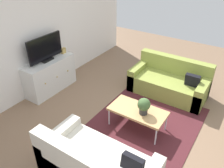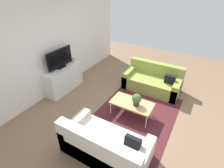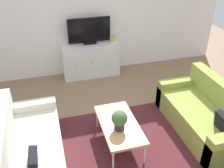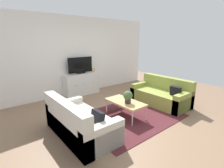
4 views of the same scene
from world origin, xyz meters
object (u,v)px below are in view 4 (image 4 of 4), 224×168
(flat_screen_tv, at_px, (80,65))
(couch_right_side, at_px, (162,95))
(couch_left_side, at_px, (78,124))
(potted_plant, at_px, (128,96))
(coffee_table, at_px, (125,102))
(mantel_clock, at_px, (93,70))
(tv_console, at_px, (82,84))

(flat_screen_tv, bearing_deg, couch_right_side, -58.90)
(couch_right_side, relative_size, flat_screen_tv, 1.86)
(couch_left_side, xyz_separation_m, potted_plant, (1.34, -0.08, 0.31))
(coffee_table, distance_m, potted_plant, 0.24)
(potted_plant, height_order, mantel_clock, mantel_clock)
(tv_console, distance_m, mantel_clock, 0.67)
(coffee_table, relative_size, tv_console, 0.83)
(coffee_table, height_order, flat_screen_tv, flat_screen_tv)
(coffee_table, bearing_deg, couch_left_side, -178.12)
(couch_right_side, bearing_deg, tv_console, 121.31)
(flat_screen_tv, xyz_separation_m, mantel_clock, (0.51, -0.02, -0.22))
(couch_right_side, xyz_separation_m, mantel_clock, (-0.94, 2.37, 0.56))
(couch_right_side, height_order, potted_plant, couch_right_side)
(potted_plant, bearing_deg, tv_console, 87.90)
(couch_right_side, height_order, mantel_clock, mantel_clock)
(couch_right_side, distance_m, mantel_clock, 2.61)
(coffee_table, height_order, mantel_clock, mantel_clock)
(couch_left_side, xyz_separation_m, mantel_clock, (1.93, 2.37, 0.56))
(tv_console, bearing_deg, couch_right_side, -58.69)
(couch_right_side, xyz_separation_m, tv_console, (-1.44, 2.37, 0.11))
(couch_left_side, bearing_deg, coffee_table, 1.88)
(couch_left_side, distance_m, flat_screen_tv, 2.89)
(couch_left_side, height_order, mantel_clock, mantel_clock)
(tv_console, height_order, flat_screen_tv, flat_screen_tv)
(tv_console, relative_size, flat_screen_tv, 1.37)
(couch_right_side, bearing_deg, couch_left_side, 180.00)
(couch_right_side, bearing_deg, coffee_table, 178.29)
(couch_right_side, relative_size, potted_plant, 5.46)
(couch_right_side, bearing_deg, flat_screen_tv, 121.10)
(tv_console, bearing_deg, flat_screen_tv, 90.00)
(potted_plant, distance_m, tv_console, 2.46)
(couch_right_side, bearing_deg, mantel_clock, 111.55)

